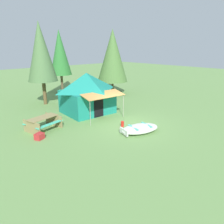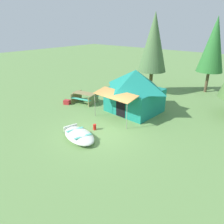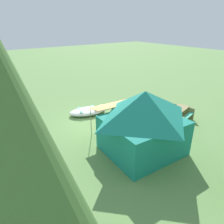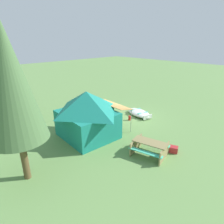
{
  "view_description": "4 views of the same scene",
  "coord_description": "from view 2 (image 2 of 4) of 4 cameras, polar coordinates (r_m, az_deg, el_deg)",
  "views": [
    {
      "loc": [
        -9.09,
        -8.66,
        4.67
      ],
      "look_at": [
        -0.53,
        0.76,
        0.73
      ],
      "focal_mm": 34.06,
      "sensor_mm": 36.0,
      "label": 1
    },
    {
      "loc": [
        7.13,
        -7.67,
        5.64
      ],
      "look_at": [
        -0.04,
        0.89,
        0.9
      ],
      "focal_mm": 33.29,
      "sensor_mm": 36.0,
      "label": 2
    },
    {
      "loc": [
        5.54,
        9.31,
        5.5
      ],
      "look_at": [
        -0.74,
        0.77,
        0.83
      ],
      "focal_mm": 32.9,
      "sensor_mm": 36.0,
      "label": 3
    },
    {
      "loc": [
        -9.16,
        10.16,
        5.74
      ],
      "look_at": [
        -0.48,
        1.7,
        1.14
      ],
      "focal_mm": 31.02,
      "sensor_mm": 36.0,
      "label": 4
    }
  ],
  "objects": [
    {
      "name": "ground_plane",
      "position": [
        11.9,
        -2.64,
        -5.31
      ],
      "size": [
        80.0,
        80.0,
        0.0
      ],
      "primitive_type": "plane",
      "color": "#648D4B"
    },
    {
      "name": "beached_rowboat",
      "position": [
        11.18,
        -9.03,
        -6.34
      ],
      "size": [
        2.55,
        1.8,
        0.41
      ],
      "color": "silver",
      "rests_on": "ground_plane"
    },
    {
      "name": "canvas_cabin_tent",
      "position": [
        14.18,
        6.28,
        5.91
      ],
      "size": [
        3.64,
        4.26,
        2.9
      ],
      "color": "#197F6F",
      "rests_on": "ground_plane"
    },
    {
      "name": "picnic_table",
      "position": [
        16.19,
        -7.53,
        4.23
      ],
      "size": [
        2.05,
        1.8,
        0.77
      ],
      "color": "olive",
      "rests_on": "ground_plane"
    },
    {
      "name": "cooler_box",
      "position": [
        16.17,
        -12.28,
        2.67
      ],
      "size": [
        0.56,
        0.51,
        0.33
      ],
      "primitive_type": "cube",
      "rotation": [
        0.0,
        0.0,
        0.43
      ],
      "color": "#B4272A",
      "rests_on": "ground_plane"
    },
    {
      "name": "fuel_can",
      "position": [
        12.03,
        -4.78,
        -4.13
      ],
      "size": [
        0.21,
        0.21,
        0.33
      ],
      "primitive_type": "cylinder",
      "rotation": [
        0.0,
        0.0,
        4.58
      ],
      "color": "red",
      "rests_on": "ground_plane"
    },
    {
      "name": "pine_tree_back_left",
      "position": [
        17.95,
        11.36,
        18.14
      ],
      "size": [
        2.34,
        2.34,
        6.57
      ],
      "color": "brown",
      "rests_on": "ground_plane"
    },
    {
      "name": "pine_tree_back_right",
      "position": [
        19.88,
        26.11,
        16.23
      ],
      "size": [
        2.18,
        2.18,
        6.3
      ],
      "color": "brown",
      "rests_on": "ground_plane"
    }
  ]
}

